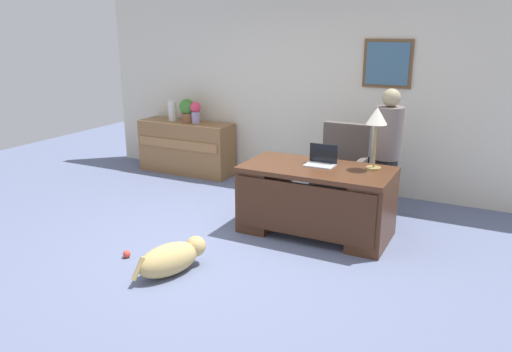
% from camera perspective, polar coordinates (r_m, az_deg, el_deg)
% --- Properties ---
extents(ground_plane, '(12.00, 12.00, 0.00)m').
position_cam_1_polar(ground_plane, '(5.31, -3.80, -8.28)').
color(ground_plane, slate).
extents(back_wall, '(7.00, 0.16, 2.70)m').
position_cam_1_polar(back_wall, '(7.22, 6.72, 9.51)').
color(back_wall, beige).
rests_on(back_wall, ground_plane).
extents(desk, '(1.63, 0.85, 0.77)m').
position_cam_1_polar(desk, '(5.55, 6.82, -2.60)').
color(desk, '#4C2B19').
rests_on(desk, ground_plane).
extents(credenza, '(1.54, 0.50, 0.82)m').
position_cam_1_polar(credenza, '(8.00, -7.97, 3.28)').
color(credenza, olive).
rests_on(credenza, ground_plane).
extents(armchair, '(0.60, 0.59, 1.08)m').
position_cam_1_polar(armchair, '(6.39, 9.77, 0.49)').
color(armchair, '#564C47').
rests_on(armchair, ground_plane).
extents(person_standing, '(0.32, 0.32, 1.57)m').
position_cam_1_polar(person_standing, '(6.05, 14.78, 2.42)').
color(person_standing, '#262323').
rests_on(person_standing, ground_plane).
extents(dog_lying, '(0.50, 0.78, 0.30)m').
position_cam_1_polar(dog_lying, '(4.80, -9.64, -9.25)').
color(dog_lying, tan).
rests_on(dog_lying, ground_plane).
extents(laptop, '(0.32, 0.22, 0.22)m').
position_cam_1_polar(laptop, '(5.55, 7.51, 1.82)').
color(laptop, '#B2B5BA').
rests_on(laptop, desk).
extents(desk_lamp, '(0.22, 0.22, 0.67)m').
position_cam_1_polar(desk_lamp, '(5.38, 13.67, 6.25)').
color(desk_lamp, '#9E8447').
rests_on(desk_lamp, desk).
extents(vase_with_flowers, '(0.17, 0.17, 0.33)m').
position_cam_1_polar(vase_with_flowers, '(7.78, -6.94, 7.38)').
color(vase_with_flowers, '#A097C3').
rests_on(vase_with_flowers, credenza).
extents(vase_empty, '(0.13, 0.13, 0.32)m').
position_cam_1_polar(vase_empty, '(8.03, -9.57, 7.40)').
color(vase_empty, silver).
rests_on(vase_empty, credenza).
extents(potted_plant, '(0.24, 0.24, 0.36)m').
position_cam_1_polar(potted_plant, '(7.86, -7.88, 7.57)').
color(potted_plant, brown).
rests_on(potted_plant, credenza).
extents(dog_toy_ball, '(0.08, 0.08, 0.08)m').
position_cam_1_polar(dog_toy_ball, '(5.25, -14.59, -8.65)').
color(dog_toy_ball, '#E53F33').
rests_on(dog_toy_ball, ground_plane).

